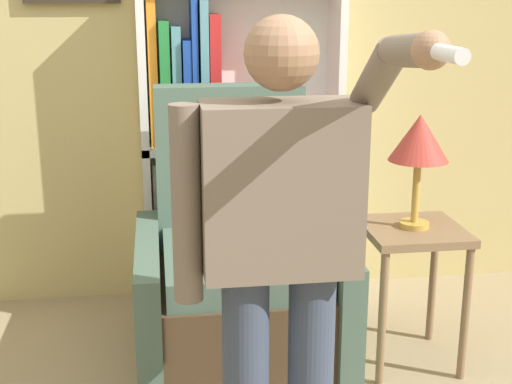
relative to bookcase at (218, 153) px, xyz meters
The scene contains 6 objects.
wall_back 0.60m from the bookcase, 100.22° to the left, with size 8.00×0.11×2.80m.
bookcase is the anchor object (origin of this frame).
armchair 0.82m from the bookcase, 88.29° to the right, with size 0.89×0.91×1.23m.
person_standing 1.63m from the bookcase, 88.46° to the right, with size 0.62×0.78×1.59m.
side_table 1.17m from the bookcase, 45.72° to the right, with size 0.43×0.43×0.65m.
table_lamp 1.15m from the bookcase, 45.72° to the right, with size 0.26×0.26×0.50m.
Camera 1 is at (-0.29, -1.78, 1.65)m, focal length 50.00 mm.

